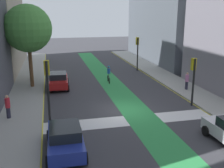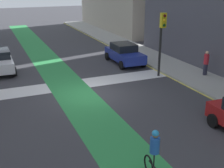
% 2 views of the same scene
% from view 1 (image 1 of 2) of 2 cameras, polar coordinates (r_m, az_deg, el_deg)
% --- Properties ---
extents(ground_plane, '(120.00, 120.00, 0.00)m').
position_cam_1_polar(ground_plane, '(20.75, 2.33, -5.61)').
color(ground_plane, '#38383D').
extents(bike_lane_paint, '(2.40, 60.00, 0.01)m').
position_cam_1_polar(bike_lane_paint, '(21.00, 4.75, -5.38)').
color(bike_lane_paint, '#2D8C47').
rests_on(bike_lane_paint, ground_plane).
extents(crosswalk_band, '(12.00, 1.80, 0.01)m').
position_cam_1_polar(crosswalk_band, '(18.97, 3.94, -7.68)').
color(crosswalk_band, silver).
rests_on(crosswalk_band, ground_plane).
extents(sidewalk_left, '(3.00, 60.00, 0.15)m').
position_cam_1_polar(sidewalk_left, '(20.19, -18.82, -6.82)').
color(sidewalk_left, '#9E9E99').
rests_on(sidewalk_left, ground_plane).
extents(curb_stripe_left, '(0.16, 60.00, 0.01)m').
position_cam_1_polar(curb_stripe_left, '(20.10, -14.52, -6.79)').
color(curb_stripe_left, yellow).
rests_on(curb_stripe_left, ground_plane).
extents(sidewalk_right, '(3.00, 60.00, 0.15)m').
position_cam_1_polar(sidewalk_right, '(23.74, 20.10, -3.65)').
color(sidewalk_right, '#9E9E99').
rests_on(sidewalk_right, ground_plane).
extents(curb_stripe_right, '(0.16, 60.00, 0.01)m').
position_cam_1_polar(curb_stripe_right, '(23.00, 16.94, -4.16)').
color(curb_stripe_right, yellow).
rests_on(curb_stripe_right, ground_plane).
extents(traffic_signal_near_right, '(0.35, 0.52, 3.83)m').
position_cam_1_polar(traffic_signal_near_right, '(22.08, 16.86, 2.33)').
color(traffic_signal_near_right, black).
rests_on(traffic_signal_near_right, ground_plane).
extents(traffic_signal_near_left, '(0.35, 0.52, 4.32)m').
position_cam_1_polar(traffic_signal_near_left, '(17.89, -13.52, 0.74)').
color(traffic_signal_near_left, black).
rests_on(traffic_signal_near_left, ground_plane).
extents(traffic_signal_far_right, '(0.35, 0.52, 4.21)m').
position_cam_1_polar(traffic_signal_far_right, '(34.35, 5.41, 7.73)').
color(traffic_signal_far_right, black).
rests_on(traffic_signal_far_right, ground_plane).
extents(car_blue_left_near, '(2.07, 4.23, 1.57)m').
position_cam_1_polar(car_blue_left_near, '(14.86, -9.87, -11.25)').
color(car_blue_left_near, navy).
rests_on(car_blue_left_near, ground_plane).
extents(car_red_left_far, '(2.18, 4.28, 1.57)m').
position_cam_1_polar(car_red_left_far, '(27.01, -11.31, 0.82)').
color(car_red_left_far, '#A51919').
rests_on(car_red_left_far, ground_plane).
extents(cyclist_in_lane, '(0.32, 1.73, 1.86)m').
position_cam_1_polar(cyclist_in_lane, '(28.34, -0.71, 2.14)').
color(cyclist_in_lane, black).
rests_on(cyclist_in_lane, ground_plane).
extents(pedestrian_sidewalk_left_a, '(0.34, 0.34, 1.67)m').
position_cam_1_polar(pedestrian_sidewalk_left_a, '(19.99, -21.21, -4.45)').
color(pedestrian_sidewalk_left_a, '#262638').
rests_on(pedestrian_sidewalk_left_a, sidewalk_left).
extents(pedestrian_sidewalk_right_b, '(0.34, 0.34, 1.64)m').
position_cam_1_polar(pedestrian_sidewalk_right_b, '(26.46, 15.58, 0.67)').
color(pedestrian_sidewalk_right_b, '#262638').
rests_on(pedestrian_sidewalk_right_b, sidewalk_right).
extents(street_tree_near, '(4.50, 4.50, 7.90)m').
position_cam_1_polar(street_tree_near, '(26.98, -17.40, 11.14)').
color(street_tree_near, brown).
rests_on(street_tree_near, sidewalk_left).
extents(street_tree_far, '(3.71, 3.71, 7.18)m').
position_cam_1_polar(street_tree_far, '(29.94, -17.37, 10.82)').
color(street_tree_far, brown).
rests_on(street_tree_far, sidewalk_left).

